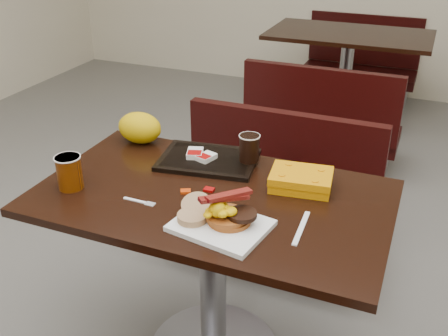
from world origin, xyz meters
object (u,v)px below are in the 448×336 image
at_px(hashbrown_sleeve_left, 195,153).
at_px(coffee_cup_near, 69,172).
at_px(platter, 221,226).
at_px(clamshell, 301,180).
at_px(fork, 135,200).
at_px(knife, 301,228).
at_px(table_near, 213,281).
at_px(hashbrown_sleeve_right, 206,157).
at_px(table_far, 345,81).
at_px(coffee_cup_far, 249,148).
at_px(bench_near_n, 270,196).
at_px(bench_far_n, 359,60).
at_px(tray, 208,160).
at_px(paper_bag, 140,128).
at_px(pancake_stack, 229,218).
at_px(bench_far_s, 325,113).

bearing_deg(hashbrown_sleeve_left, coffee_cup_near, -148.54).
height_order(platter, clamshell, clamshell).
height_order(fork, knife, same).
xyz_separation_m(table_near, fork, (-0.22, -0.14, 0.38)).
height_order(hashbrown_sleeve_right, clamshell, clamshell).
relative_size(table_far, hashbrown_sleeve_left, 15.12).
distance_m(fork, coffee_cup_far, 0.48).
xyz_separation_m(bench_near_n, bench_far_n, (0.00, 2.60, 0.00)).
distance_m(table_near, platter, 0.44).
bearing_deg(tray, fork, -115.53).
bearing_deg(bench_near_n, coffee_cup_far, -84.68).
distance_m(coffee_cup_near, paper_bag, 0.43).
bearing_deg(platter, knife, 31.19).
distance_m(bench_near_n, table_far, 1.90).
bearing_deg(hashbrown_sleeve_left, hashbrown_sleeve_right, -31.38).
bearing_deg(coffee_cup_near, bench_near_n, 60.90).
xyz_separation_m(knife, clamshell, (-0.07, 0.25, 0.03)).
distance_m(bench_far_n, coffee_cup_far, 3.08).
height_order(platter, fork, platter).
bearing_deg(pancake_stack, table_far, 92.64).
distance_m(tray, paper_bag, 0.34).
bearing_deg(clamshell, coffee_cup_near, -164.81).
bearing_deg(hashbrown_sleeve_left, bench_far_n, 68.58).
relative_size(table_near, hashbrown_sleeve_right, 16.79).
height_order(bench_near_n, fork, fork).
bearing_deg(hashbrown_sleeve_right, platter, -43.27).
bearing_deg(coffee_cup_near, coffee_cup_far, 38.24).
xyz_separation_m(table_near, hashbrown_sleeve_left, (-0.16, 0.22, 0.40)).
height_order(bench_near_n, paper_bag, paper_bag).
bearing_deg(hashbrown_sleeve_right, tray, 102.73).
height_order(coffee_cup_near, coffee_cup_far, same).
relative_size(table_near, fork, 10.23).
xyz_separation_m(bench_near_n, bench_far_s, (0.00, 1.20, 0.00)).
xyz_separation_m(coffee_cup_near, fork, (0.25, 0.01, -0.06)).
bearing_deg(pancake_stack, platter, -133.66).
bearing_deg(pancake_stack, clamshell, 66.36).
xyz_separation_m(bench_far_s, fork, (-0.22, -2.04, 0.39)).
relative_size(fork, coffee_cup_far, 1.14).
relative_size(coffee_cup_near, hashbrown_sleeve_right, 1.67).
xyz_separation_m(pancake_stack, coffee_cup_near, (-0.60, 0.01, 0.03)).
xyz_separation_m(bench_near_n, fork, (-0.22, -0.84, 0.39)).
bearing_deg(knife, bench_far_n, -176.83).
relative_size(bench_far_s, knife, 5.21).
bearing_deg(paper_bag, knife, -25.49).
xyz_separation_m(table_near, pancake_stack, (0.13, -0.16, 0.41)).
distance_m(coffee_cup_near, hashbrown_sleeve_left, 0.48).
bearing_deg(fork, platter, -6.22).
height_order(bench_near_n, hashbrown_sleeve_left, hashbrown_sleeve_left).
xyz_separation_m(coffee_cup_near, knife, (0.81, 0.06, -0.06)).
height_order(bench_far_s, paper_bag, paper_bag).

